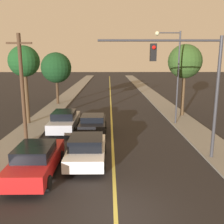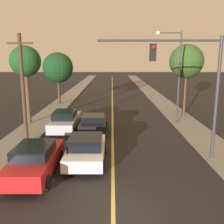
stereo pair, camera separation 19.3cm
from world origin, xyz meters
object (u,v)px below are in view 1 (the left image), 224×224
(car_near_lane_front, at_px, (87,149))
(car_outer_lane_front, at_px, (36,160))
(car_near_lane_second, at_px, (93,124))
(traffic_signal_mast, at_px, (190,76))
(tree_right_near, at_px, (185,62))
(utility_pole_left, at_px, (22,87))
(tree_left_near, at_px, (56,68))
(car_outer_lane_second, at_px, (65,120))
(streetlamp_right, at_px, (173,66))
(tree_left_far, at_px, (24,62))

(car_near_lane_front, xyz_separation_m, car_outer_lane_front, (-2.30, -1.53, 0.04))
(car_near_lane_second, bearing_deg, car_outer_lane_front, -107.98)
(car_near_lane_front, relative_size, traffic_signal_mast, 0.64)
(car_near_lane_front, distance_m, tree_right_near, 14.76)
(utility_pole_left, height_order, tree_left_near, utility_pole_left)
(car_near_lane_second, relative_size, tree_right_near, 0.58)
(tree_right_near, bearing_deg, car_outer_lane_second, -156.06)
(car_near_lane_front, distance_m, car_near_lane_second, 5.56)
(utility_pole_left, xyz_separation_m, tree_left_near, (-0.78, 14.59, 0.72))
(car_outer_lane_second, xyz_separation_m, streetlamp_right, (8.87, 1.75, 4.23))
(car_outer_lane_front, xyz_separation_m, utility_pole_left, (-2.07, 4.80, 2.98))
(tree_left_far, height_order, tree_right_near, tree_right_near)
(streetlamp_right, distance_m, utility_pole_left, 12.04)
(tree_left_far, xyz_separation_m, tree_right_near, (14.30, 2.86, 0.02))
(tree_left_near, bearing_deg, car_outer_lane_front, -81.65)
(car_outer_lane_front, distance_m, tree_left_near, 19.94)
(tree_right_near, bearing_deg, car_outer_lane_front, -130.28)
(car_near_lane_second, xyz_separation_m, car_outer_lane_second, (-2.30, 0.84, 0.05))
(tree_left_near, relative_size, tree_left_far, 0.95)
(car_outer_lane_front, distance_m, tree_right_near, 17.28)
(car_outer_lane_front, bearing_deg, tree_right_near, 49.72)
(tree_left_near, height_order, tree_right_near, tree_right_near)
(car_near_lane_second, distance_m, tree_left_far, 7.90)
(traffic_signal_mast, xyz_separation_m, streetlamp_right, (1.01, 7.67, 0.30))
(traffic_signal_mast, bearing_deg, car_near_lane_second, 137.54)
(car_near_lane_second, bearing_deg, streetlamp_right, 21.50)
(car_near_lane_second, height_order, tree_left_near, tree_left_near)
(car_outer_lane_front, xyz_separation_m, tree_left_far, (-3.52, 9.87, 4.49))
(traffic_signal_mast, bearing_deg, tree_left_near, 121.64)
(car_near_lane_second, xyz_separation_m, utility_pole_left, (-4.37, -2.29, 3.05))
(car_near_lane_second, distance_m, tree_left_near, 13.85)
(traffic_signal_mast, bearing_deg, streetlamp_right, 82.50)
(car_outer_lane_second, bearing_deg, streetlamp_right, 11.14)
(car_near_lane_second, bearing_deg, utility_pole_left, -152.29)
(car_outer_lane_front, distance_m, traffic_signal_mast, 9.01)
(utility_pole_left, bearing_deg, car_outer_lane_second, 56.62)
(car_near_lane_front, bearing_deg, tree_left_far, 124.97)
(car_near_lane_front, xyz_separation_m, car_outer_lane_second, (-2.30, 6.40, 0.03))
(car_outer_lane_front, bearing_deg, tree_left_near, 98.35)
(traffic_signal_mast, distance_m, tree_right_near, 11.12)
(utility_pole_left, bearing_deg, tree_left_near, 93.06)
(car_near_lane_front, distance_m, car_outer_lane_second, 6.80)
(streetlamp_right, distance_m, tree_right_near, 3.60)
(car_near_lane_second, height_order, tree_right_near, tree_right_near)
(car_outer_lane_second, xyz_separation_m, tree_left_near, (-2.84, 11.45, 3.72))
(car_near_lane_front, bearing_deg, streetlamp_right, 51.13)
(traffic_signal_mast, relative_size, streetlamp_right, 0.87)
(car_near_lane_front, distance_m, car_outer_lane_front, 2.77)
(car_near_lane_second, bearing_deg, tree_left_far, 154.58)
(utility_pole_left, bearing_deg, car_near_lane_second, 27.71)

